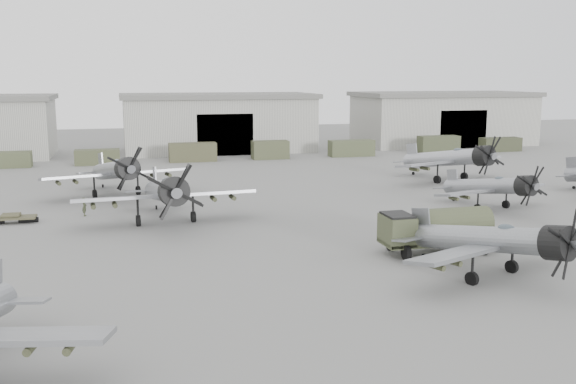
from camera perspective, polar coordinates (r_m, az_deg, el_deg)
name	(u,v)px	position (r m, az deg, el deg)	size (l,w,h in m)	color
ground	(369,260)	(40.49, 7.24, -6.04)	(220.00, 220.00, 0.00)	slate
hangar_center	(218,122)	(99.28, -6.24, 6.20)	(29.00, 14.80, 8.70)	#B1B1A6
hangar_right	(443,118)	(111.45, 13.58, 6.41)	(29.00, 14.80, 8.70)	#B1B1A6
support_truck_1	(7,160)	(87.68, -23.73, 2.64)	(5.86, 2.20, 1.99)	#444A30
support_truck_2	(97,157)	(86.64, -16.58, 2.99)	(5.64, 2.20, 1.97)	#40452D
support_truck_3	(193,152)	(87.08, -8.47, 3.52)	(6.27, 2.20, 2.50)	#43432C
support_truck_4	(270,150)	(88.87, -1.59, 3.77)	(5.02, 2.20, 2.51)	#42472E
support_truck_5	(351,148)	(92.33, 5.66, 3.90)	(6.46, 2.20, 2.30)	#434A30
support_truck_6	(438,145)	(97.93, 13.23, 4.13)	(6.10, 2.20, 2.60)	#3B402A
support_truck_7	(500,144)	(103.23, 18.35, 4.04)	(6.22, 2.20, 2.09)	#353925
aircraft_near_1	(496,241)	(37.84, 18.03, -4.14)	(12.09, 10.94, 4.91)	gray
aircraft_mid_1	(166,192)	(50.11, -10.83, 0.02)	(14.12, 12.70, 5.63)	#93969B
aircraft_mid_2	(494,187)	(57.27, 17.85, 0.45)	(11.26, 10.14, 4.48)	gray
aircraft_far_0	(116,171)	(62.79, -15.03, 1.84)	(13.77, 12.40, 5.48)	gray
aircraft_far_1	(453,159)	(71.57, 14.44, 2.90)	(13.92, 12.53, 5.58)	#9D9FA5
fuel_tanker	(437,227)	(42.64, 13.09, -3.08)	(7.56, 3.42, 2.91)	#40462D
ground_crew	(84,207)	(55.08, -17.65, -1.26)	(0.56, 0.37, 1.54)	#393F29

